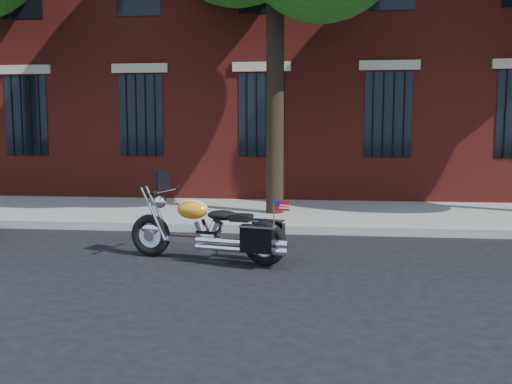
# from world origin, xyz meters

# --- Properties ---
(ground) EXTENTS (120.00, 120.00, 0.00)m
(ground) POSITION_xyz_m (0.00, 0.00, 0.00)
(ground) COLOR black
(ground) RESTS_ON ground
(curb) EXTENTS (40.00, 0.16, 0.15)m
(curb) POSITION_xyz_m (0.00, 1.38, 0.07)
(curb) COLOR gray
(curb) RESTS_ON ground
(sidewalk) EXTENTS (40.00, 3.60, 0.15)m
(sidewalk) POSITION_xyz_m (0.00, 3.26, 0.07)
(sidewalk) COLOR gray
(sidewalk) RESTS_ON ground
(motorcycle) EXTENTS (2.41, 1.07, 1.27)m
(motorcycle) POSITION_xyz_m (-0.05, -0.92, 0.43)
(motorcycle) COLOR black
(motorcycle) RESTS_ON ground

